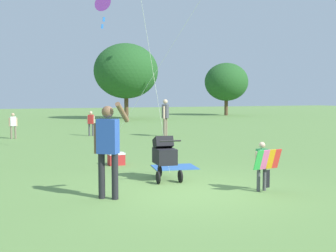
% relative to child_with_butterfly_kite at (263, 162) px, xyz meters
% --- Properties ---
extents(ground_plane, '(120.00, 120.00, 0.00)m').
position_rel_child_with_butterfly_kite_xyz_m(ground_plane, '(-1.40, 0.62, -0.61)').
color(ground_plane, '#668E47').
extents(child_with_butterfly_kite, '(0.62, 0.35, 1.02)m').
position_rel_child_with_butterfly_kite_xyz_m(child_with_butterfly_kite, '(0.00, 0.00, 0.00)').
color(child_with_butterfly_kite, '#4C4C51').
rests_on(child_with_butterfly_kite, ground).
extents(person_adult_flyer, '(0.71, 0.48, 1.85)m').
position_rel_child_with_butterfly_kite_xyz_m(person_adult_flyer, '(-3.07, 0.65, 0.46)').
color(person_adult_flyer, '#232328').
rests_on(person_adult_flyer, ground).
extents(stroller, '(0.59, 1.11, 1.03)m').
position_rel_child_with_butterfly_kite_xyz_m(stroller, '(-1.39, 1.88, -0.00)').
color(stroller, black).
rests_on(stroller, ground).
extents(kite_orange_delta, '(2.45, 3.43, 5.25)m').
position_rel_child_with_butterfly_kite_xyz_m(kite_orange_delta, '(-1.59, 6.51, 4.31)').
color(kite_orange_delta, purple).
rests_on(kite_orange_delta, ground).
extents(person_sitting_far, '(0.32, 0.29, 1.21)m').
position_rel_child_with_butterfly_kite_xyz_m(person_sitting_far, '(-0.56, 13.13, 0.11)').
color(person_sitting_far, '#4C4C51').
rests_on(person_sitting_far, ground).
extents(person_couple_left, '(0.38, 0.19, 1.18)m').
position_rel_child_with_butterfly_kite_xyz_m(person_couple_left, '(-4.13, 13.21, 0.09)').
color(person_couple_left, '#7F705B').
rests_on(person_couple_left, ground).
extents(person_back_turned, '(0.43, 0.46, 1.80)m').
position_rel_child_with_butterfly_kite_xyz_m(person_back_turned, '(2.70, 11.49, 0.45)').
color(person_back_turned, '#7F705B').
rests_on(person_back_turned, ground).
extents(picnic_blanket, '(1.33, 1.14, 0.02)m').
position_rel_child_with_butterfly_kite_xyz_m(picnic_blanket, '(-0.49, 3.31, -0.60)').
color(picnic_blanket, '#3366B2').
rests_on(picnic_blanket, ground).
extents(cooler_box, '(0.45, 0.33, 0.35)m').
position_rel_child_with_butterfly_kite_xyz_m(cooler_box, '(-1.84, 4.34, -0.43)').
color(cooler_box, red).
rests_on(cooler_box, ground).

